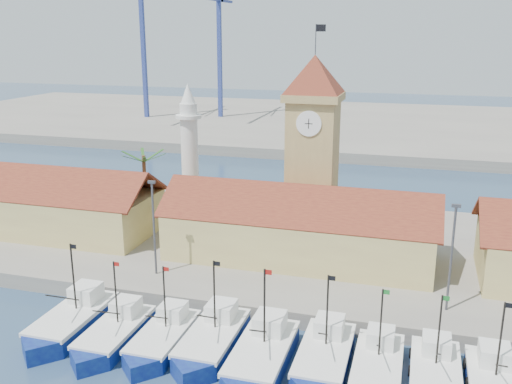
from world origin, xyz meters
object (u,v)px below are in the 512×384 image
(boat_5, at_px, (324,360))
(minaret, at_px, (190,153))
(boat_0, at_px, (71,323))
(clock_tower, at_px, (313,144))

(boat_5, height_order, minaret, minaret)
(boat_0, distance_m, boat_5, 20.52)
(boat_0, height_order, minaret, minaret)
(clock_tower, height_order, minaret, clock_tower)
(boat_5, height_order, clock_tower, clock_tower)
(clock_tower, bearing_deg, boat_5, -76.70)
(boat_0, relative_size, minaret, 0.62)
(boat_0, xyz_separation_m, minaret, (0.07, 25.41, 8.94))
(boat_0, height_order, clock_tower, clock_tower)
(clock_tower, relative_size, minaret, 1.39)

